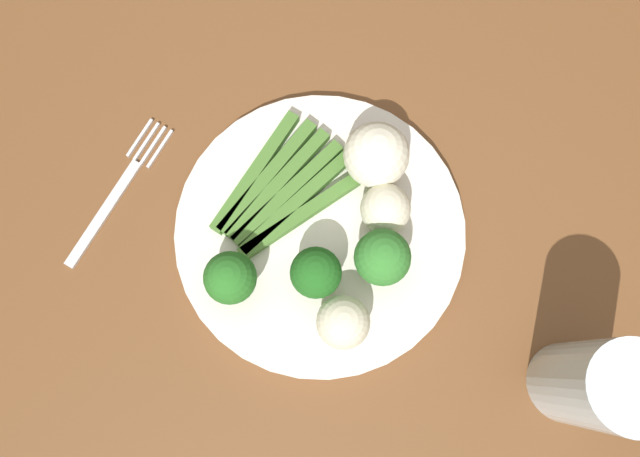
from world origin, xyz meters
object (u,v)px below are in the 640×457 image
(water_glass, at_px, (596,385))
(broccoli_back_right, at_px, (230,278))
(fork, at_px, (118,191))
(dining_table, at_px, (336,233))
(cauliflower_right, at_px, (385,209))
(broccoli_front, at_px, (316,273))
(plate, at_px, (320,231))
(cauliflower_edge, at_px, (343,322))
(broccoli_near_center, at_px, (382,258))
(cauliflower_near_fork, at_px, (376,155))
(asparagus_bundle, at_px, (281,191))

(water_glass, bearing_deg, broccoli_back_right, -166.00)
(fork, relative_size, water_glass, 1.32)
(dining_table, xyz_separation_m, cauliflower_right, (0.04, 0.02, 0.13))
(broccoli_front, distance_m, fork, 0.22)
(plate, relative_size, fork, 1.67)
(broccoli_front, relative_size, cauliflower_right, 1.21)
(fork, bearing_deg, cauliflower_right, -66.89)
(plate, relative_size, cauliflower_edge, 5.80)
(broccoli_near_center, height_order, water_glass, water_glass)
(plate, distance_m, broccoli_front, 0.06)
(plate, distance_m, cauliflower_edge, 0.10)
(plate, height_order, broccoli_near_center, broccoli_near_center)
(cauliflower_near_fork, bearing_deg, broccoli_near_center, -57.91)
(dining_table, height_order, fork, fork)
(broccoli_near_center, bearing_deg, plate, 179.07)
(broccoli_back_right, relative_size, fork, 0.35)
(asparagus_bundle, relative_size, cauliflower_edge, 3.13)
(plate, relative_size, broccoli_back_right, 4.79)
(asparagus_bundle, distance_m, broccoli_back_right, 0.10)
(cauliflower_edge, bearing_deg, broccoli_front, 150.05)
(plate, distance_m, fork, 0.20)
(plate, xyz_separation_m, cauliflower_near_fork, (0.01, 0.08, 0.04))
(plate, relative_size, cauliflower_right, 5.91)
(broccoli_back_right, distance_m, cauliflower_right, 0.15)
(broccoli_front, bearing_deg, water_glass, 8.05)
(broccoli_front, xyz_separation_m, broccoli_back_right, (-0.06, -0.04, 0.00))
(asparagus_bundle, bearing_deg, plate, -92.15)
(water_glass, bearing_deg, cauliflower_right, 167.38)
(dining_table, height_order, plate, plate)
(broccoli_front, distance_m, broccoli_back_right, 0.07)
(broccoli_front, xyz_separation_m, cauliflower_edge, (0.04, -0.02, -0.01))
(dining_table, distance_m, water_glass, 0.31)
(cauliflower_edge, bearing_deg, water_glass, 16.15)
(cauliflower_near_fork, height_order, cauliflower_right, cauliflower_near_fork)
(broccoli_front, xyz_separation_m, cauliflower_right, (0.02, 0.08, -0.01))
(cauliflower_right, relative_size, water_glass, 0.37)
(dining_table, xyz_separation_m, cauliflower_edge, (0.06, -0.09, 0.13))
(asparagus_bundle, relative_size, broccoli_near_center, 2.41)
(cauliflower_edge, xyz_separation_m, cauliflower_right, (-0.02, 0.11, -0.00))
(dining_table, relative_size, asparagus_bundle, 8.89)
(asparagus_bundle, height_order, cauliflower_right, cauliflower_right)
(dining_table, bearing_deg, fork, -155.05)
(plate, bearing_deg, water_glass, -1.50)
(dining_table, bearing_deg, water_glass, -7.55)
(plate, bearing_deg, asparagus_bundle, 165.59)
(broccoli_back_right, relative_size, water_glass, 0.46)
(cauliflower_right, bearing_deg, water_glass, -12.62)
(broccoli_near_center, relative_size, cauliflower_near_fork, 1.01)
(asparagus_bundle, relative_size, cauliflower_right, 3.19)
(cauliflower_edge, height_order, cauliflower_right, same)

